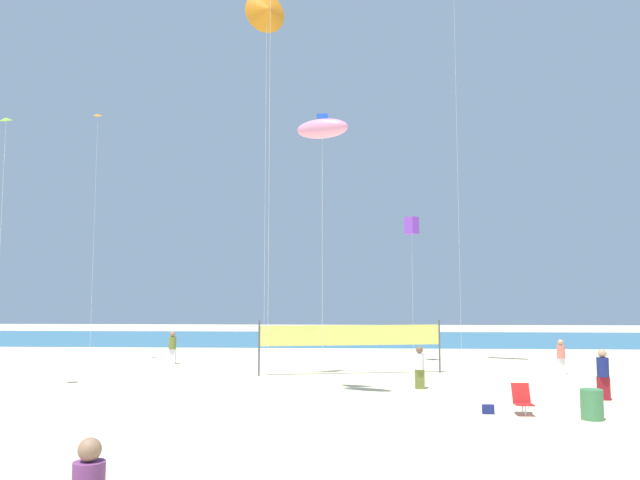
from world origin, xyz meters
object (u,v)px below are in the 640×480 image
(beachgoer_olive_shirt, at_px, (172,346))
(beachgoer_navy_shirt, at_px, (603,373))
(kite_violet_box, at_px, (412,226))
(beach_handbag, at_px, (488,409))
(beachgoer_coral_shirt, at_px, (561,356))
(beachgoer_white_shirt, at_px, (420,366))
(kite_lime_diamond, at_px, (5,130))
(volleyball_net, at_px, (351,337))
(kite_orange_delta, at_px, (267,11))
(trash_barrel, at_px, (592,404))
(kite_orange_diamond, at_px, (97,132))
(kite_pink_inflatable, at_px, (322,129))
(folding_beach_chair, at_px, (522,398))

(beachgoer_olive_shirt, xyz_separation_m, beachgoer_navy_shirt, (17.70, -10.25, 0.01))
(kite_violet_box, bearing_deg, beachgoer_olive_shirt, -174.99)
(beach_handbag, bearing_deg, beachgoer_coral_shirt, 61.08)
(beachgoer_white_shirt, height_order, beachgoer_coral_shirt, beachgoer_white_shirt)
(beachgoer_olive_shirt, relative_size, kite_violet_box, 0.22)
(beachgoer_coral_shirt, height_order, kite_lime_diamond, kite_lime_diamond)
(volleyball_net, bearing_deg, beachgoer_navy_shirt, -37.52)
(beachgoer_navy_shirt, relative_size, volleyball_net, 0.21)
(kite_orange_delta, xyz_separation_m, kite_lime_diamond, (-9.49, -2.78, -5.78))
(beachgoer_olive_shirt, distance_m, trash_barrel, 21.06)
(kite_orange_delta, height_order, kite_violet_box, kite_orange_delta)
(volleyball_net, relative_size, kite_orange_diamond, 0.62)
(kite_lime_diamond, bearing_deg, beachgoer_coral_shirt, 15.92)
(beachgoer_white_shirt, bearing_deg, kite_pink_inflatable, 30.71)
(beachgoer_navy_shirt, xyz_separation_m, kite_orange_delta, (-11.95, 3.41, 14.59))
(beachgoer_white_shirt, height_order, kite_orange_delta, kite_orange_delta)
(kite_violet_box, bearing_deg, beachgoer_navy_shirt, -65.33)
(trash_barrel, distance_m, kite_orange_delta, 19.47)
(folding_beach_chair, distance_m, trash_barrel, 1.87)
(kite_pink_inflatable, bearing_deg, beachgoer_olive_shirt, 127.68)
(beachgoer_coral_shirt, height_order, trash_barrel, beachgoer_coral_shirt)
(beachgoer_navy_shirt, xyz_separation_m, kite_orange_diamond, (-21.92, 9.95, 11.30))
(beachgoer_olive_shirt, xyz_separation_m, kite_orange_delta, (5.75, -6.84, 14.60))
(kite_pink_inflatable, height_order, kite_lime_diamond, kite_lime_diamond)
(kite_pink_inflatable, bearing_deg, beachgoer_coral_shirt, 35.89)
(beachgoer_olive_shirt, distance_m, beach_handbag, 18.55)
(beachgoer_navy_shirt, height_order, beachgoer_coral_shirt, beachgoer_navy_shirt)
(beachgoer_olive_shirt, height_order, kite_orange_diamond, kite_orange_diamond)
(beachgoer_white_shirt, height_order, beachgoer_navy_shirt, beachgoer_navy_shirt)
(beachgoer_white_shirt, bearing_deg, kite_orange_delta, -17.74)
(trash_barrel, relative_size, beach_handbag, 2.52)
(beachgoer_olive_shirt, bearing_deg, kite_orange_diamond, 69.50)
(beachgoer_navy_shirt, relative_size, folding_beach_chair, 1.91)
(beachgoer_navy_shirt, xyz_separation_m, kite_lime_diamond, (-21.44, 0.63, 8.81))
(beachgoer_navy_shirt, bearing_deg, kite_lime_diamond, 110.89)
(kite_orange_delta, bearing_deg, beachgoer_olive_shirt, 130.03)
(beach_handbag, bearing_deg, kite_orange_diamond, 144.24)
(beachgoer_navy_shirt, height_order, trash_barrel, beachgoer_navy_shirt)
(beach_handbag, height_order, kite_violet_box, kite_violet_box)
(folding_beach_chair, xyz_separation_m, volleyball_net, (-5.03, 9.20, 1.17))
(kite_orange_diamond, bearing_deg, beachgoer_olive_shirt, 4.07)
(beachgoer_navy_shirt, distance_m, kite_pink_inflatable, 12.60)
(beachgoer_white_shirt, bearing_deg, beachgoer_olive_shirt, -40.88)
(kite_orange_diamond, height_order, kite_violet_box, kite_orange_diamond)
(folding_beach_chair, bearing_deg, volleyball_net, 99.54)
(beachgoer_navy_shirt, distance_m, kite_orange_diamond, 26.60)
(folding_beach_chair, relative_size, beach_handbag, 2.64)
(beachgoer_coral_shirt, distance_m, kite_lime_diamond, 24.92)
(volleyball_net, height_order, kite_pink_inflatable, kite_pink_inflatable)
(beachgoer_olive_shirt, relative_size, folding_beach_chair, 1.89)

